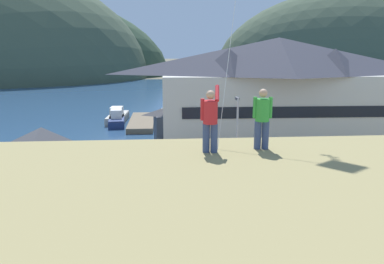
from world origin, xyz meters
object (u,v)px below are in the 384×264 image
storage_shed_near_lot (44,163)px  parked_car_corner_spot (175,217)px  moored_boat_inner_slip (118,117)px  parked_car_front_row_silver (279,181)px  harbor_lodge (277,89)px  wharf_dock (142,122)px  person_companion (262,117)px  person_kite_flyer (210,119)px  parked_car_front_row_red (146,181)px  storage_shed_waterside (181,122)px  parked_car_back_row_left (83,231)px  moored_boat_outer_mooring (167,119)px  parking_light_pole (237,130)px  parked_car_mid_row_far (383,212)px  moored_boat_wharfside (117,120)px

storage_shed_near_lot → parked_car_corner_spot: (8.49, -5.50, -1.59)m
moored_boat_inner_slip → parked_car_front_row_silver: size_ratio=1.66×
harbor_lodge → wharf_dock: size_ratio=2.23×
wharf_dock → person_companion: size_ratio=6.54×
harbor_lodge → parked_car_corner_spot: harbor_lodge is taller
person_kite_flyer → parked_car_front_row_red: bearing=99.8°
storage_shed_waterside → parked_car_corner_spot: 20.78m
parked_car_front_row_red → storage_shed_waterside: bearing=78.0°
storage_shed_waterside → parked_car_back_row_left: storage_shed_waterside is taller
moored_boat_inner_slip → moored_boat_outer_mooring: bearing=-18.7°
moored_boat_inner_slip → parking_light_pole: bearing=-62.3°
parked_car_front_row_silver → parked_car_back_row_left: size_ratio=1.01×
moored_boat_outer_mooring → parked_car_front_row_red: size_ratio=1.43×
storage_shed_near_lot → person_companion: size_ratio=3.45×
moored_boat_inner_slip → parking_light_pole: parking_light_pole is taller
harbor_lodge → storage_shed_near_lot: size_ratio=4.22×
moored_boat_inner_slip → parked_car_front_row_red: size_ratio=1.63×
moored_boat_outer_mooring → parked_car_front_row_red: bearing=-93.9°
parked_car_mid_row_far → parked_car_back_row_left: same height
parked_car_front_row_red → moored_boat_wharfside: bearing=101.4°
moored_boat_inner_slip → storage_shed_waterside: bearing=-55.5°
parking_light_pole → person_companion: bearing=-99.0°
parked_car_mid_row_far → person_companion: (-9.51, -8.61, 7.21)m
wharf_dock → parking_light_pole: size_ratio=1.83×
moored_boat_wharfside → moored_boat_outer_mooring: 6.63m
parked_car_corner_spot → parking_light_pole: size_ratio=0.68×
moored_boat_inner_slip → parked_car_front_row_red: (5.11, -26.71, 0.34)m
moored_boat_wharfside → moored_boat_inner_slip: size_ratio=0.90×
person_companion → moored_boat_outer_mooring: bearing=93.6°
moored_boat_outer_mooring → parked_car_mid_row_far: size_ratio=1.43×
storage_shed_near_lot → moored_boat_outer_mooring: (8.35, 24.92, -1.93)m
parked_car_corner_spot → person_kite_flyer: 11.59m
parked_car_front_row_silver → moored_boat_wharfside: bearing=119.2°
parked_car_front_row_red → parked_car_back_row_left: same height
wharf_dock → parked_car_front_row_red: (1.65, -24.49, 0.71)m
person_companion → storage_shed_near_lot: bearing=127.1°
moored_boat_wharfside → moored_boat_outer_mooring: (6.63, -0.16, 0.00)m
storage_shed_waterside → person_companion: person_companion is taller
parked_car_corner_spot → parked_car_front_row_silver: same height
parking_light_pole → person_companion: (-2.92, -18.35, 4.53)m
storage_shed_near_lot → parked_car_back_row_left: 7.91m
wharf_dock → moored_boat_outer_mooring: bearing=-1.1°
harbor_lodge → person_companion: size_ratio=14.58×
moored_boat_inner_slip → parking_light_pole: size_ratio=1.14×
harbor_lodge → person_companion: (-9.05, -28.42, 2.40)m
parked_car_back_row_left → person_kite_flyer: size_ratio=2.28×
storage_shed_waterside → wharf_dock: 11.06m
harbor_lodge → moored_boat_wharfside: 21.81m
person_companion → moored_boat_wharfside: bearing=103.0°
harbor_lodge → parked_car_back_row_left: size_ratio=5.99×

